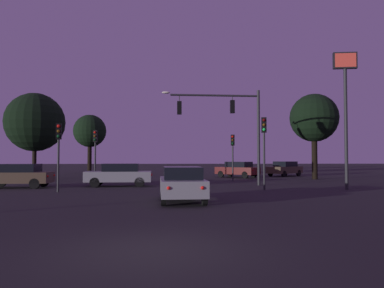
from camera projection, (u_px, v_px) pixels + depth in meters
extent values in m
plane|color=black|center=(168.00, 180.00, 32.23)|extent=(168.00, 168.00, 0.00)
cylinder|color=#232326|center=(259.00, 138.00, 26.13)|extent=(0.20, 0.20, 6.61)
cylinder|color=#232326|center=(215.00, 95.00, 25.95)|extent=(6.12, 0.40, 0.14)
ellipsoid|color=#F4EACC|center=(166.00, 93.00, 25.65)|extent=(0.56, 0.28, 0.16)
cylinder|color=#232326|center=(232.00, 98.00, 26.06)|extent=(0.05, 0.05, 0.31)
cube|color=black|center=(232.00, 107.00, 26.03)|extent=(0.31, 0.25, 0.90)
sphere|color=red|center=(232.00, 103.00, 26.18)|extent=(0.18, 0.18, 0.18)
sphere|color=#56380C|center=(232.00, 107.00, 26.17)|extent=(0.18, 0.18, 0.18)
sphere|color=#0C4219|center=(232.00, 111.00, 26.16)|extent=(0.18, 0.18, 0.18)
cylinder|color=#232326|center=(179.00, 98.00, 25.72)|extent=(0.05, 0.05, 0.44)
cube|color=black|center=(179.00, 108.00, 25.69)|extent=(0.31, 0.25, 0.90)
sphere|color=red|center=(179.00, 104.00, 25.84)|extent=(0.18, 0.18, 0.18)
sphere|color=#56380C|center=(179.00, 108.00, 25.83)|extent=(0.18, 0.18, 0.18)
sphere|color=#0C4219|center=(179.00, 112.00, 25.82)|extent=(0.18, 0.18, 0.18)
cylinder|color=#232326|center=(95.00, 162.00, 28.77)|extent=(0.12, 0.12, 3.11)
cube|color=black|center=(95.00, 136.00, 28.84)|extent=(0.33, 0.27, 0.90)
sphere|color=red|center=(95.00, 132.00, 28.71)|extent=(0.18, 0.18, 0.18)
sphere|color=#56380C|center=(95.00, 136.00, 28.70)|extent=(0.18, 0.18, 0.18)
sphere|color=#0C4219|center=(95.00, 140.00, 28.69)|extent=(0.18, 0.18, 0.18)
cylinder|color=#232326|center=(58.00, 166.00, 20.92)|extent=(0.12, 0.12, 2.93)
cube|color=black|center=(59.00, 131.00, 20.99)|extent=(0.34, 0.30, 0.90)
sphere|color=red|center=(59.00, 126.00, 20.86)|extent=(0.18, 0.18, 0.18)
sphere|color=#56380C|center=(59.00, 131.00, 20.85)|extent=(0.18, 0.18, 0.18)
sphere|color=#0C4219|center=(58.00, 136.00, 20.84)|extent=(0.18, 0.18, 0.18)
cylinder|color=#232326|center=(233.00, 163.00, 30.90)|extent=(0.12, 0.12, 2.90)
cube|color=black|center=(233.00, 140.00, 30.97)|extent=(0.35, 0.30, 0.90)
sphere|color=red|center=(233.00, 137.00, 30.84)|extent=(0.18, 0.18, 0.18)
sphere|color=#56380C|center=(233.00, 140.00, 30.83)|extent=(0.18, 0.18, 0.18)
sphere|color=#0C4219|center=(233.00, 143.00, 30.82)|extent=(0.18, 0.18, 0.18)
cylinder|color=#232326|center=(264.00, 161.00, 22.24)|extent=(0.12, 0.12, 3.40)
cube|color=black|center=(264.00, 125.00, 22.32)|extent=(0.34, 0.30, 0.90)
sphere|color=#4C0A0A|center=(264.00, 120.00, 22.19)|extent=(0.18, 0.18, 0.18)
sphere|color=#56380C|center=(264.00, 125.00, 22.18)|extent=(0.18, 0.18, 0.18)
sphere|color=#1EE04C|center=(264.00, 130.00, 22.17)|extent=(0.18, 0.18, 0.18)
cube|color=gray|center=(182.00, 186.00, 16.47)|extent=(2.04, 4.32, 0.68)
cube|color=black|center=(182.00, 173.00, 16.35)|extent=(1.69, 2.36, 0.52)
cylinder|color=black|center=(162.00, 191.00, 17.78)|extent=(0.23, 0.65, 0.64)
cylinder|color=black|center=(197.00, 191.00, 17.93)|extent=(0.23, 0.65, 0.64)
cylinder|color=black|center=(164.00, 198.00, 14.99)|extent=(0.23, 0.65, 0.64)
cylinder|color=black|center=(205.00, 197.00, 15.15)|extent=(0.23, 0.65, 0.64)
sphere|color=red|center=(169.00, 188.00, 14.30)|extent=(0.14, 0.14, 0.14)
sphere|color=red|center=(202.00, 188.00, 14.42)|extent=(0.14, 0.14, 0.14)
cube|color=#473828|center=(18.00, 177.00, 23.90)|extent=(4.15, 1.94, 0.68)
cube|color=black|center=(20.00, 168.00, 23.94)|extent=(2.25, 1.65, 0.52)
cylinder|color=black|center=(1.00, 182.00, 24.66)|extent=(0.64, 0.21, 0.64)
cylinder|color=black|center=(35.00, 184.00, 23.13)|extent=(0.64, 0.21, 0.64)
cylinder|color=black|center=(44.00, 182.00, 24.82)|extent=(0.64, 0.21, 0.64)
sphere|color=red|center=(48.00, 176.00, 23.37)|extent=(0.14, 0.14, 0.14)
sphere|color=red|center=(54.00, 175.00, 24.69)|extent=(0.14, 0.14, 0.14)
cube|color=gray|center=(119.00, 176.00, 25.18)|extent=(4.40, 2.03, 0.68)
cube|color=black|center=(121.00, 167.00, 25.21)|extent=(2.40, 1.69, 0.52)
cylinder|color=black|center=(95.00, 182.00, 24.21)|extent=(0.65, 0.23, 0.64)
cylinder|color=black|center=(99.00, 181.00, 25.86)|extent=(0.65, 0.23, 0.64)
cylinder|color=black|center=(139.00, 182.00, 24.47)|extent=(0.65, 0.23, 0.64)
cylinder|color=black|center=(141.00, 181.00, 26.12)|extent=(0.65, 0.23, 0.64)
sphere|color=red|center=(151.00, 175.00, 24.73)|extent=(0.14, 0.14, 0.14)
sphere|color=red|center=(151.00, 174.00, 26.02)|extent=(0.14, 0.14, 0.14)
cube|color=#4C0F0F|center=(237.00, 171.00, 36.29)|extent=(4.27, 4.09, 0.68)
cube|color=black|center=(239.00, 164.00, 36.22)|extent=(2.70, 2.65, 0.52)
cylinder|color=black|center=(221.00, 174.00, 36.49)|extent=(0.61, 0.58, 0.64)
cylinder|color=black|center=(230.00, 173.00, 37.76)|extent=(0.61, 0.58, 0.64)
cylinder|color=black|center=(245.00, 175.00, 34.79)|extent=(0.61, 0.58, 0.64)
cylinder|color=black|center=(254.00, 174.00, 36.06)|extent=(0.61, 0.58, 0.64)
sphere|color=red|center=(253.00, 170.00, 34.50)|extent=(0.14, 0.14, 0.14)
sphere|color=red|center=(260.00, 170.00, 35.50)|extent=(0.14, 0.14, 0.14)
cube|color=#473828|center=(285.00, 170.00, 38.70)|extent=(4.25, 3.96, 0.68)
cube|color=black|center=(285.00, 164.00, 38.82)|extent=(2.66, 2.58, 0.52)
cylinder|color=black|center=(284.00, 174.00, 37.20)|extent=(0.62, 0.56, 0.64)
cylinder|color=black|center=(270.00, 173.00, 38.38)|extent=(0.62, 0.56, 0.64)
cylinder|color=black|center=(298.00, 173.00, 39.00)|extent=(0.62, 0.56, 0.64)
cylinder|color=black|center=(285.00, 173.00, 40.17)|extent=(0.62, 0.56, 0.64)
sphere|color=red|center=(301.00, 169.00, 39.61)|extent=(0.14, 0.14, 0.14)
sphere|color=red|center=(290.00, 168.00, 40.54)|extent=(0.14, 0.14, 0.14)
cylinder|color=#232326|center=(346.00, 129.00, 22.70)|extent=(0.20, 0.20, 7.31)
cube|color=black|center=(345.00, 61.00, 22.85)|extent=(1.42, 0.47, 1.00)
cube|color=#EF4C38|center=(346.00, 60.00, 22.71)|extent=(1.22, 0.21, 0.84)
cylinder|color=black|center=(315.00, 157.00, 33.30)|extent=(0.49, 0.49, 3.96)
sphere|color=black|center=(314.00, 118.00, 33.42)|extent=(4.26, 4.26, 4.26)
cylinder|color=black|center=(90.00, 158.00, 46.20)|extent=(0.50, 0.50, 3.80)
sphere|color=black|center=(90.00, 131.00, 46.32)|extent=(3.99, 3.99, 3.99)
cylinder|color=black|center=(34.00, 161.00, 32.97)|extent=(0.36, 0.36, 3.23)
sphere|color=black|center=(35.00, 122.00, 33.09)|extent=(5.14, 5.14, 5.14)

